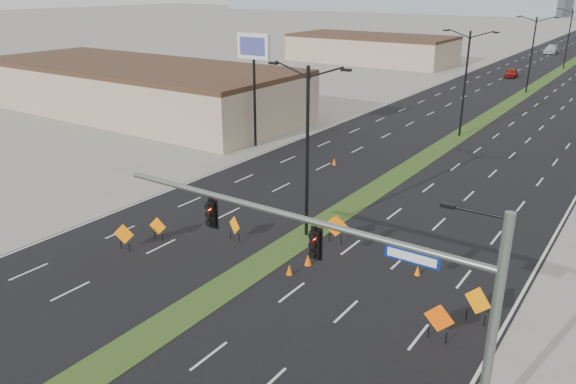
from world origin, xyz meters
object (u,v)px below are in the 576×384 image
Objects in this scene: construction_sign_5 at (478,302)px; car_far at (551,50)px; streetlight_2 at (532,52)px; pole_sign_west at (254,55)px; streetlight_3 at (569,37)px; cone_3 at (334,162)px; cone_0 at (308,260)px; streetlight_1 at (465,81)px; construction_sign_0 at (124,235)px; streetlight_0 at (307,148)px; car_left at (511,73)px; construction_sign_4 at (439,319)px; signal_mast at (360,268)px; cone_1 at (289,270)px; construction_sign_1 at (158,227)px; cone_2 at (418,271)px; construction_sign_2 at (235,226)px; construction_sign_3 at (336,227)px.

car_far is at bearing 119.52° from construction_sign_5.
streetlight_2 is 44.63m from pole_sign_west.
streetlight_3 is 71.45m from cone_3.
cone_0 is at bearing -64.61° from cone_3.
streetlight_1 reaches higher than construction_sign_0.
streetlight_0 is 69.26m from car_left.
construction_sign_0 is 17.63m from construction_sign_4.
cone_0 is at bearing 133.20° from signal_mast.
cone_1 is (-0.24, -1.42, -0.03)m from cone_0.
streetlight_1 is 28.00m from streetlight_2.
cone_2 is (14.13, 4.56, -0.59)m from construction_sign_1.
cone_0 is (5.23, -0.26, -0.56)m from construction_sign_2.
streetlight_2 is at bearing 107.97° from construction_sign_2.
construction_sign_2 is 13.63m from construction_sign_4.
signal_mast is at bearing -47.23° from pole_sign_west.
construction_sign_4 is (8.21, -5.76, -0.04)m from construction_sign_3.
construction_sign_1 is 8.71m from cone_1.
cone_1 is (8.27, -111.61, -0.54)m from car_far.
streetlight_3 is 87.32m from cone_0.
streetlight_2 is at bearing 91.78° from cone_1.
signal_mast reaches higher than cone_1.
car_far is (-14.94, 117.05, -3.96)m from signal_mast.
construction_sign_0 is at bearing -134.60° from streetlight_0.
car_left is at bearing -90.13° from car_far.
construction_sign_0 is 18.89m from construction_sign_5.
signal_mast is at bearing -82.61° from streetlight_2.
signal_mast is 4.01× the size of car_left.
streetlight_1 and streetlight_3 have the same top height.
streetlight_3 reaches higher than car_left.
car_left is at bearing 100.18° from cone_2.
streetlight_2 and streetlight_3 have the same top height.
construction_sign_5 is 31.74m from pole_sign_west.
construction_sign_4 is at bearing -92.49° from construction_sign_5.
construction_sign_0 is 0.89× the size of construction_sign_5.
cone_3 is at bearing -6.93° from pole_sign_west.
cone_0 is 1.44m from cone_1.
streetlight_1 is 1.76× the size of car_far.
construction_sign_3 is at bearing -87.96° from streetlight_2.
pole_sign_west reaches higher than cone_2.
construction_sign_1 is (-6.76, -61.45, -4.57)m from streetlight_2.
construction_sign_2 is (-3.11, -30.89, -4.54)m from streetlight_1.
streetlight_3 is 84.15m from construction_sign_3.
construction_sign_4 is at bearing 68.63° from signal_mast.
construction_sign_4 is at bearing -73.18° from streetlight_1.
streetlight_0 is at bearing 63.94° from construction_sign_2.
construction_sign_0 is 16.11m from cone_2.
streetlight_0 reaches higher than cone_2.
construction_sign_3 is 3.23m from cone_0.
cone_0 is (-9.03, 0.42, -0.76)m from construction_sign_5.
construction_sign_0 is at bearing -111.94° from construction_sign_2.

